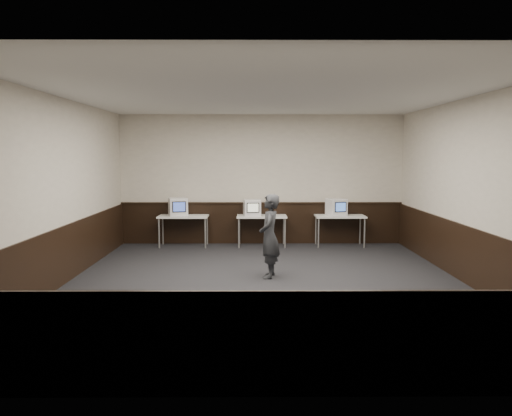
{
  "coord_description": "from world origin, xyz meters",
  "views": [
    {
      "loc": [
        -0.21,
        -8.38,
        2.23
      ],
      "look_at": [
        -0.15,
        1.6,
        1.15
      ],
      "focal_mm": 35.0,
      "sensor_mm": 36.0,
      "label": 1
    }
  ],
  "objects_px": {
    "desk_left": "(183,219)",
    "desk_right": "(340,218)",
    "desk_center": "(262,218)",
    "emac_left": "(178,207)",
    "emac_center": "(252,208)",
    "person": "(269,236)",
    "emac_right": "(336,207)"
  },
  "relations": [
    {
      "from": "desk_left",
      "to": "desk_right",
      "type": "distance_m",
      "value": 3.8
    },
    {
      "from": "desk_center",
      "to": "desk_left",
      "type": "bearing_deg",
      "value": 180.0
    },
    {
      "from": "desk_center",
      "to": "emac_left",
      "type": "xyz_separation_m",
      "value": [
        -2.03,
        -0.01,
        0.29
      ]
    },
    {
      "from": "desk_left",
      "to": "desk_right",
      "type": "bearing_deg",
      "value": 0.0
    },
    {
      "from": "emac_center",
      "to": "emac_left",
      "type": "bearing_deg",
      "value": 171.43
    },
    {
      "from": "desk_left",
      "to": "desk_right",
      "type": "height_order",
      "value": "same"
    },
    {
      "from": "emac_center",
      "to": "desk_right",
      "type": "bearing_deg",
      "value": -5.58
    },
    {
      "from": "desk_center",
      "to": "person",
      "type": "relative_size",
      "value": 0.79
    },
    {
      "from": "emac_left",
      "to": "person",
      "type": "xyz_separation_m",
      "value": [
        2.11,
        -3.09,
        -0.21
      ]
    },
    {
      "from": "emac_center",
      "to": "emac_right",
      "type": "height_order",
      "value": "emac_right"
    },
    {
      "from": "emac_right",
      "to": "person",
      "type": "distance_m",
      "value": 3.59
    },
    {
      "from": "desk_left",
      "to": "emac_left",
      "type": "xyz_separation_m",
      "value": [
        -0.13,
        -0.01,
        0.29
      ]
    },
    {
      "from": "emac_center",
      "to": "person",
      "type": "relative_size",
      "value": 0.31
    },
    {
      "from": "desk_center",
      "to": "emac_center",
      "type": "height_order",
      "value": "emac_center"
    },
    {
      "from": "emac_left",
      "to": "emac_right",
      "type": "relative_size",
      "value": 1.03
    },
    {
      "from": "desk_left",
      "to": "emac_left",
      "type": "distance_m",
      "value": 0.31
    },
    {
      "from": "emac_right",
      "to": "emac_left",
      "type": "bearing_deg",
      "value": 161.67
    },
    {
      "from": "emac_right",
      "to": "person",
      "type": "xyz_separation_m",
      "value": [
        -1.73,
        -3.14,
        -0.19
      ]
    },
    {
      "from": "desk_center",
      "to": "emac_center",
      "type": "distance_m",
      "value": 0.36
    },
    {
      "from": "desk_center",
      "to": "desk_right",
      "type": "height_order",
      "value": "same"
    },
    {
      "from": "emac_left",
      "to": "emac_right",
      "type": "xyz_separation_m",
      "value": [
        3.84,
        0.05,
        -0.01
      ]
    },
    {
      "from": "desk_right",
      "to": "person",
      "type": "bearing_deg",
      "value": -120.38
    },
    {
      "from": "desk_left",
      "to": "emac_center",
      "type": "bearing_deg",
      "value": -1.86
    },
    {
      "from": "emac_left",
      "to": "emac_center",
      "type": "bearing_deg",
      "value": -17.03
    },
    {
      "from": "emac_center",
      "to": "person",
      "type": "height_order",
      "value": "person"
    },
    {
      "from": "desk_right",
      "to": "emac_right",
      "type": "height_order",
      "value": "emac_right"
    },
    {
      "from": "emac_center",
      "to": "person",
      "type": "xyz_separation_m",
      "value": [
        0.32,
        -3.04,
        -0.19
      ]
    },
    {
      "from": "emac_right",
      "to": "person",
      "type": "bearing_deg",
      "value": -137.9
    },
    {
      "from": "desk_center",
      "to": "person",
      "type": "height_order",
      "value": "person"
    },
    {
      "from": "desk_right",
      "to": "person",
      "type": "relative_size",
      "value": 0.79
    },
    {
      "from": "emac_center",
      "to": "emac_right",
      "type": "distance_m",
      "value": 2.05
    },
    {
      "from": "desk_center",
      "to": "desk_right",
      "type": "distance_m",
      "value": 1.9
    }
  ]
}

